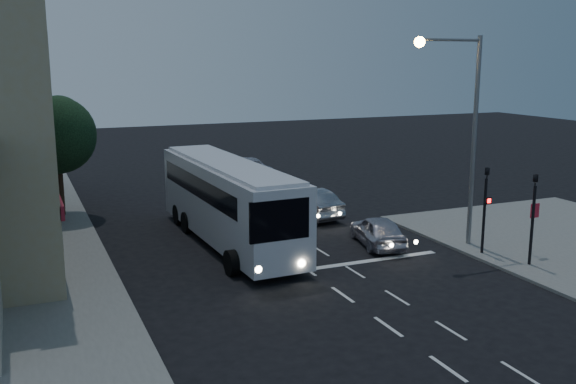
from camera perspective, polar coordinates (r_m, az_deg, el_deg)
name	(u,v)px	position (r m, az deg, el deg)	size (l,w,h in m)	color
ground	(330,286)	(23.80, 3.75, -8.32)	(120.00, 120.00, 0.00)	black
road_markings	(322,256)	(27.14, 3.01, -5.74)	(8.00, 30.55, 0.01)	silver
tour_bus	(228,200)	(28.65, -5.35, -0.68)	(2.97, 12.22, 3.73)	silver
car_suv	(378,231)	(28.77, 7.99, -3.43)	(1.61, 3.99, 1.36)	#B2B1BD
car_sedan_a	(309,203)	(33.65, 1.85, -0.97)	(1.59, 4.57, 1.51)	#94959B
car_sedan_b	(273,185)	(38.37, -1.36, 0.65)	(2.18, 5.35, 1.55)	#9897A1
car_sedan_c	(245,169)	(43.78, -3.81, 2.05)	(2.69, 5.84, 1.62)	#ACABB6
traffic_signal_main	(485,200)	(27.88, 17.15, -0.66)	(0.25, 0.35, 4.10)	black
traffic_signal_side	(534,208)	(26.92, 20.99, -1.35)	(0.18, 0.15, 4.10)	black
regulatory_sign	(533,220)	(28.46, 20.98, -2.38)	(0.45, 0.12, 2.20)	slate
streetlight	(463,117)	(28.32, 15.29, 6.43)	(3.32, 0.44, 9.00)	slate
street_tree	(56,132)	(35.17, -19.90, 5.07)	(4.00, 4.00, 6.20)	black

